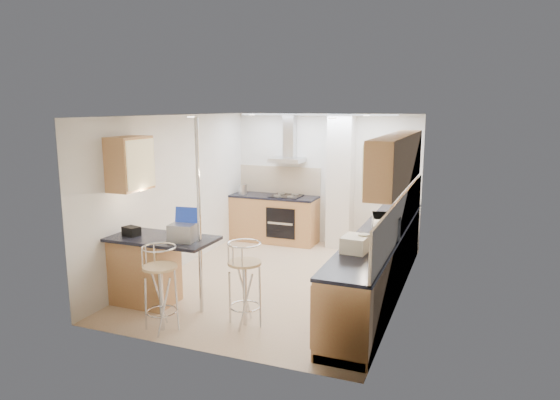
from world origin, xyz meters
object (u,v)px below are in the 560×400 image
at_px(laptop, 182,233).
at_px(bar_stool_end, 245,284).
at_px(bread_bin, 356,244).
at_px(microwave, 386,226).
at_px(bar_stool_near, 161,288).

bearing_deg(laptop, bar_stool_end, -12.70).
height_order(bar_stool_end, bread_bin, bread_bin).
height_order(microwave, laptop, microwave).
height_order(bar_stool_near, bar_stool_end, bar_stool_end).
xyz_separation_m(laptop, bar_stool_near, (0.05, -0.58, -0.53)).
bearing_deg(bar_stool_end, bar_stool_near, 137.19).
relative_size(microwave, bar_stool_end, 0.50).
bearing_deg(bread_bin, bar_stool_near, -149.62).
xyz_separation_m(bar_stool_near, bar_stool_end, (0.86, 0.49, 0.00)).
bearing_deg(microwave, laptop, 104.78).
xyz_separation_m(laptop, bread_bin, (2.14, 0.42, -0.04)).
height_order(bar_stool_near, bread_bin, bread_bin).
height_order(microwave, bar_stool_near, microwave).
relative_size(bar_stool_end, bread_bin, 2.89).
relative_size(bar_stool_near, bread_bin, 2.87).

